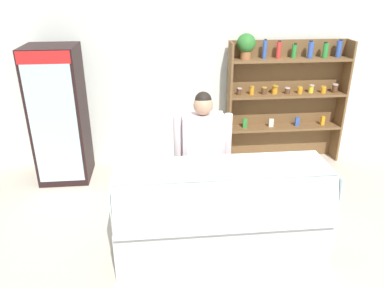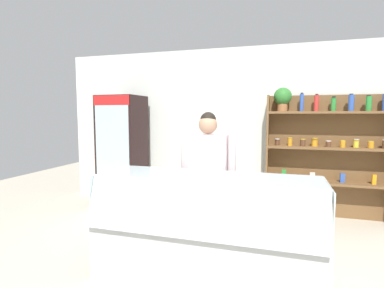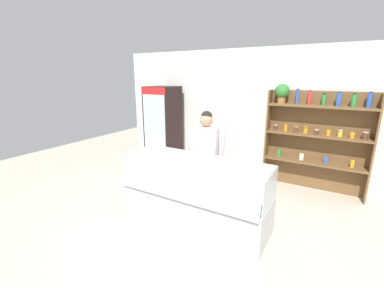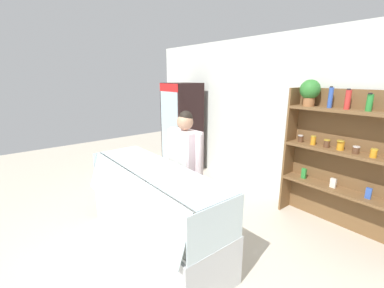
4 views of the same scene
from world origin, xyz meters
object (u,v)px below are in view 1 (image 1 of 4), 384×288
shelving_unit (282,92)px  deli_display_case (220,227)px  shop_clerk (203,150)px  drinks_fridge (59,116)px

shelving_unit → deli_display_case: size_ratio=0.93×
deli_display_case → shop_clerk: bearing=102.2°
drinks_fridge → shelving_unit: bearing=4.8°
drinks_fridge → shop_clerk: bearing=-35.5°
shop_clerk → drinks_fridge: bearing=144.5°
shop_clerk → deli_display_case: bearing=-77.8°
shelving_unit → shop_clerk: shelving_unit is taller
drinks_fridge → deli_display_case: (1.96, -1.88, -0.64)m
deli_display_case → drinks_fridge: bearing=136.2°
shelving_unit → deli_display_case: shelving_unit is taller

